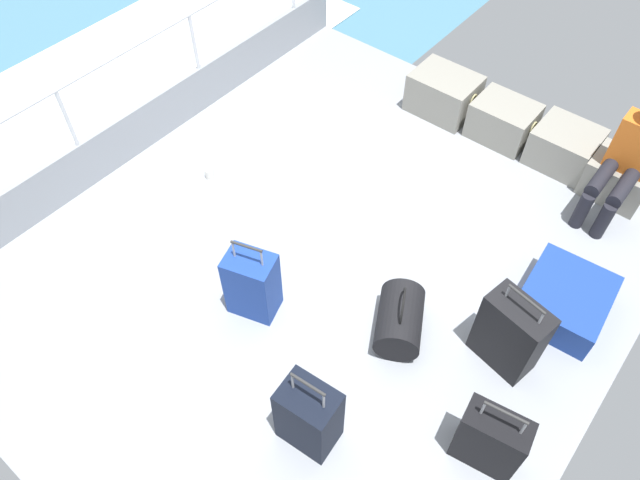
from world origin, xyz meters
name	(u,v)px	position (x,y,z in m)	size (l,w,h in m)	color
ground_plane	(331,258)	(0.00, 0.00, -0.03)	(4.40, 5.20, 0.06)	gray
gunwale_port	(148,123)	(-2.17, 0.00, 0.23)	(0.06, 5.20, 0.45)	gray
railing_port	(133,72)	(-2.17, 0.00, 0.78)	(0.04, 4.20, 1.02)	silver
sea_wake	(73,109)	(-3.60, 0.00, -0.34)	(12.00, 12.00, 0.01)	teal
cargo_crate_0	(443,93)	(-0.30, 2.14, 0.20)	(0.65, 0.47, 0.40)	gray
cargo_crate_1	(503,121)	(0.34, 2.16, 0.18)	(0.60, 0.44, 0.37)	gray
cargo_crate_2	(564,147)	(0.94, 2.19, 0.18)	(0.58, 0.49, 0.36)	gray
cargo_crate_3	(619,178)	(1.48, 2.12, 0.18)	(0.55, 0.43, 0.35)	gray
passenger_seated	(628,158)	(1.48, 1.94, 0.54)	(0.34, 0.66, 1.05)	orange
suitcase_0	(565,300)	(1.65, 0.69, 0.13)	(0.64, 0.71, 0.26)	navy
suitcase_1	(309,416)	(0.80, -1.23, 0.29)	(0.38, 0.29, 0.74)	black
suitcase_2	(510,334)	(1.49, 0.06, 0.31)	(0.47, 0.32, 0.74)	black
suitcase_3	(490,440)	(1.74, -0.65, 0.27)	(0.42, 0.27, 0.68)	black
suitcase_4	(252,284)	(-0.15, -0.73, 0.29)	(0.41, 0.34, 0.74)	navy
duffel_bag	(400,320)	(0.81, -0.24, 0.17)	(0.52, 0.59, 0.47)	black
paper_cup	(209,173)	(-1.40, 0.01, 0.05)	(0.08, 0.08, 0.10)	white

